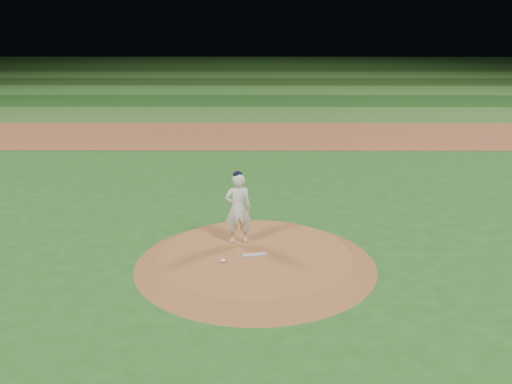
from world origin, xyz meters
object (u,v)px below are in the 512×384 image
pitching_rubber (255,255)px  rosin_bag (223,261)px  pitchers_mound (255,259)px  pitcher_on_mound (238,208)px

pitching_rubber → rosin_bag: bearing=-165.3°
pitchers_mound → pitching_rubber: 0.15m
pitchers_mound → rosin_bag: rosin_bag is taller
pitching_rubber → pitcher_on_mound: size_ratio=0.32×
pitchers_mound → pitcher_on_mound: (-0.42, 0.68, 1.00)m
rosin_bag → pitching_rubber: bearing=28.1°
rosin_bag → pitcher_on_mound: 1.43m
pitching_rubber → pitchers_mound: bearing=64.7°
pitchers_mound → rosin_bag: bearing=-148.9°
pitching_rubber → rosin_bag: (-0.70, -0.37, 0.02)m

